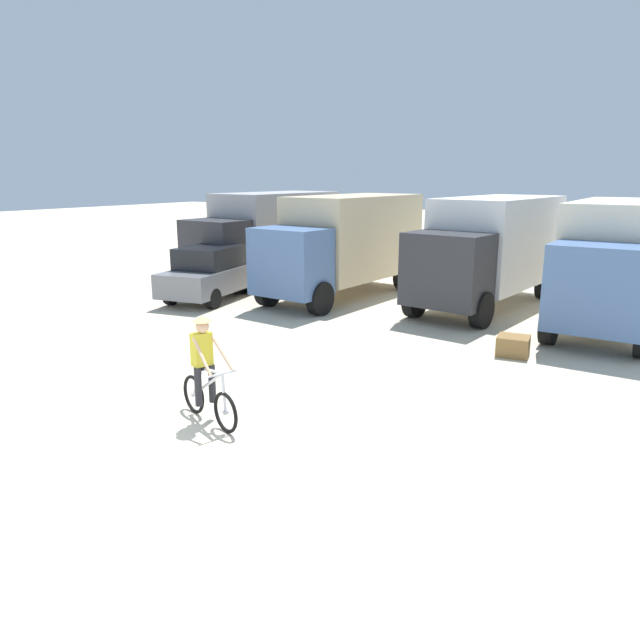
{
  "coord_description": "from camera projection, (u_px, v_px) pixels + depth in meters",
  "views": [
    {
      "loc": [
        6.6,
        -5.55,
        4.04
      ],
      "look_at": [
        -0.0,
        4.4,
        1.1
      ],
      "focal_mm": 33.3,
      "sensor_mm": 36.0,
      "label": 1
    }
  ],
  "objects": [
    {
      "name": "box_truck_grey_hauler",
      "position": [
        268.0,
        232.0,
        22.94
      ],
      "size": [
        2.58,
        6.82,
        3.35
      ],
      "color": "#9E9EA3",
      "rests_on": "ground"
    },
    {
      "name": "box_truck_tan_camper",
      "position": [
        345.0,
        241.0,
        19.76
      ],
      "size": [
        2.75,
        6.87,
        3.35
      ],
      "color": "#CCB78E",
      "rests_on": "ground"
    },
    {
      "name": "box_truck_avon_van",
      "position": [
        490.0,
        246.0,
        18.26
      ],
      "size": [
        2.94,
        6.93,
        3.35
      ],
      "color": "white",
      "rests_on": "ground"
    },
    {
      "name": "sedan_parked",
      "position": [
        212.0,
        273.0,
        19.51
      ],
      "size": [
        2.58,
        4.47,
        1.76
      ],
      "color": "slate",
      "rests_on": "ground"
    },
    {
      "name": "ground_plane",
      "position": [
        160.0,
        448.0,
        8.99
      ],
      "size": [
        120.0,
        120.0,
        0.0
      ],
      "primitive_type": "plane",
      "color": "beige"
    },
    {
      "name": "cyclist_orange_shirt",
      "position": [
        206.0,
        373.0,
        9.78
      ],
      "size": [
        1.68,
        0.66,
        1.82
      ],
      "color": "black",
      "rests_on": "ground"
    },
    {
      "name": "box_truck_cream_rv",
      "position": [
        618.0,
        258.0,
        15.76
      ],
      "size": [
        2.44,
        6.77,
        3.35
      ],
      "color": "beige",
      "rests_on": "ground"
    },
    {
      "name": "supply_crate",
      "position": [
        513.0,
        346.0,
        13.53
      ],
      "size": [
        0.79,
        0.75,
        0.46
      ],
      "primitive_type": "cube",
      "rotation": [
        0.0,
        0.0,
        1.73
      ],
      "color": "olive",
      "rests_on": "ground"
    }
  ]
}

